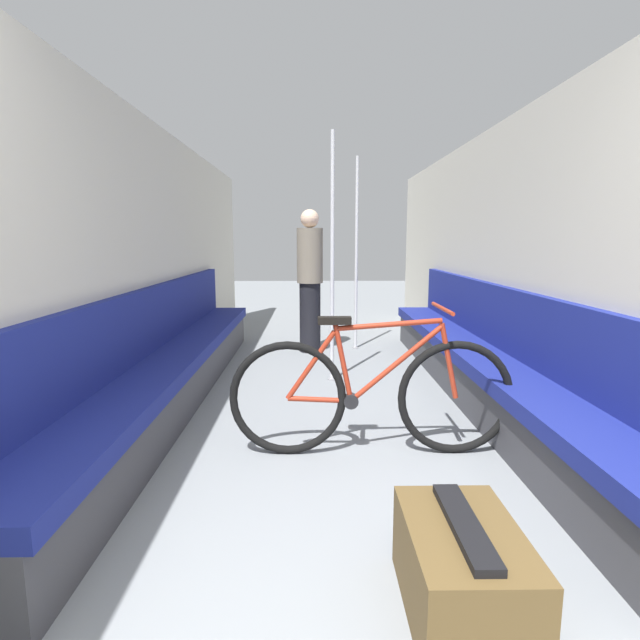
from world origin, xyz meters
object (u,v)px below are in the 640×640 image
(bicycle, at_px, (372,394))
(passenger_standing, at_px, (310,279))
(bench_seat_row_left, at_px, (173,366))
(grab_pole_near, at_px, (356,257))
(bench_seat_row_right, at_px, (482,365))
(luggage_bag, at_px, (462,570))
(grab_pole_far, at_px, (332,263))

(bicycle, distance_m, passenger_standing, 2.93)
(bench_seat_row_left, distance_m, grab_pole_near, 2.74)
(bench_seat_row_left, height_order, bench_seat_row_right, same)
(passenger_standing, bearing_deg, bench_seat_row_right, -72.26)
(passenger_standing, distance_m, luggage_bag, 4.31)
(passenger_standing, relative_size, luggage_bag, 2.71)
(bench_seat_row_left, xyz_separation_m, grab_pole_far, (1.31, 0.66, 0.80))
(bench_seat_row_right, height_order, grab_pole_far, grab_pole_far)
(bicycle, relative_size, grab_pole_near, 0.77)
(grab_pole_near, distance_m, grab_pole_far, 1.43)
(bicycle, distance_m, grab_pole_far, 1.81)
(bench_seat_row_left, height_order, passenger_standing, passenger_standing)
(luggage_bag, bearing_deg, grab_pole_far, 96.56)
(bench_seat_row_left, height_order, luggage_bag, bench_seat_row_left)
(grab_pole_near, bearing_deg, grab_pole_far, -103.79)
(grab_pole_near, distance_m, passenger_standing, 0.63)
(grab_pole_far, bearing_deg, luggage_bag, -83.44)
(bench_seat_row_left, bearing_deg, bicycle, -33.67)
(grab_pole_near, bearing_deg, passenger_standing, -163.45)
(bench_seat_row_right, height_order, luggage_bag, bench_seat_row_right)
(luggage_bag, bearing_deg, bench_seat_row_left, 125.23)
(grab_pole_far, bearing_deg, bench_seat_row_left, -153.36)
(bicycle, bearing_deg, bench_seat_row_right, 25.51)
(grab_pole_near, xyz_separation_m, luggage_bag, (0.00, -4.38, -0.94))
(bicycle, xyz_separation_m, passenger_standing, (-0.39, 2.87, 0.48))
(bench_seat_row_right, xyz_separation_m, grab_pole_near, (-0.86, 2.04, 0.80))
(bench_seat_row_right, xyz_separation_m, luggage_bag, (-0.85, -2.34, -0.14))
(bench_seat_row_right, distance_m, grab_pole_near, 2.35)
(grab_pole_far, relative_size, passenger_standing, 1.37)
(grab_pole_far, distance_m, luggage_bag, 3.16)
(bicycle, height_order, grab_pole_near, grab_pole_near)
(bench_seat_row_right, relative_size, luggage_bag, 8.17)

